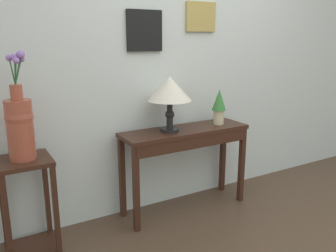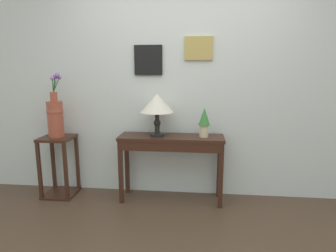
% 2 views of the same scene
% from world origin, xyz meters
% --- Properties ---
extents(back_wall_with_art, '(9.00, 0.13, 2.80)m').
position_xyz_m(back_wall_with_art, '(-0.00, 1.54, 1.40)').
color(back_wall_with_art, silver).
rests_on(back_wall_with_art, ground).
extents(console_table, '(1.15, 0.35, 0.75)m').
position_xyz_m(console_table, '(-0.10, 1.26, 0.63)').
color(console_table, '#381E14').
rests_on(console_table, ground).
extents(table_lamp, '(0.36, 0.36, 0.46)m').
position_xyz_m(table_lamp, '(-0.25, 1.28, 1.10)').
color(table_lamp, black).
rests_on(table_lamp, console_table).
extents(potted_plant_on_console, '(0.13, 0.13, 0.32)m').
position_xyz_m(potted_plant_on_console, '(0.26, 1.27, 0.93)').
color(potted_plant_on_console, beige).
rests_on(potted_plant_on_console, console_table).
extents(pedestal_stand_left, '(0.36, 0.36, 0.71)m').
position_xyz_m(pedestal_stand_left, '(-1.42, 1.27, 0.36)').
color(pedestal_stand_left, '#381E14').
rests_on(pedestal_stand_left, ground).
extents(flower_vase_tall, '(0.18, 0.19, 0.73)m').
position_xyz_m(flower_vase_tall, '(-1.42, 1.28, 0.97)').
color(flower_vase_tall, '#9E4733').
rests_on(flower_vase_tall, pedestal_stand_left).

